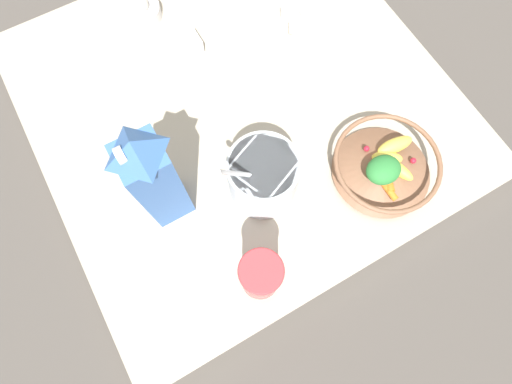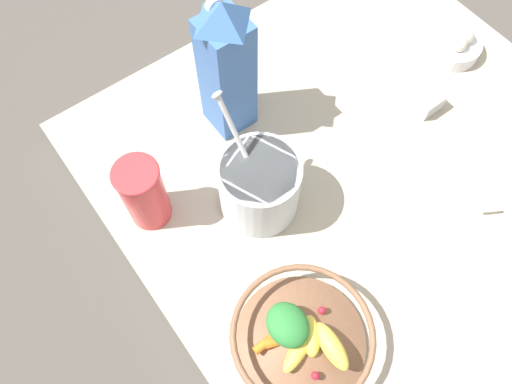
# 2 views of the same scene
# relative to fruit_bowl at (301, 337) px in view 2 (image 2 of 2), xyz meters

# --- Properties ---
(ground_plane) EXTENTS (6.00, 6.00, 0.00)m
(ground_plane) POSITION_rel_fruit_bowl_xyz_m (-0.30, -0.17, -0.09)
(ground_plane) COLOR #4C4742
(countertop) EXTENTS (0.90, 0.90, 0.05)m
(countertop) POSITION_rel_fruit_bowl_xyz_m (-0.30, -0.17, -0.06)
(countertop) COLOR #B2A893
(countertop) RESTS_ON ground_plane
(fruit_bowl) EXTENTS (0.22, 0.22, 0.09)m
(fruit_bowl) POSITION_rel_fruit_bowl_xyz_m (0.00, 0.00, 0.00)
(fruit_bowl) COLOR brown
(fruit_bowl) RESTS_ON countertop
(milk_carton) EXTENTS (0.08, 0.08, 0.29)m
(milk_carton) POSITION_rel_fruit_bowl_xyz_m (-0.16, -0.41, 0.11)
(milk_carton) COLOR #3D6BB2
(milk_carton) RESTS_ON countertop
(yogurt_tub) EXTENTS (0.14, 0.17, 0.23)m
(yogurt_tub) POSITION_rel_fruit_bowl_xyz_m (-0.09, -0.23, 0.03)
(yogurt_tub) COLOR silver
(yogurt_tub) RESTS_ON countertop
(drinking_cup) EXTENTS (0.08, 0.08, 0.15)m
(drinking_cup) POSITION_rel_fruit_bowl_xyz_m (0.07, -0.33, 0.04)
(drinking_cup) COLOR #DB383D
(drinking_cup) RESTS_ON countertop
(spice_jar) EXTENTS (0.05, 0.05, 0.04)m
(spice_jar) POSITION_rel_fruit_bowl_xyz_m (-0.48, -0.21, -0.02)
(spice_jar) COLOR silver
(spice_jar) RESTS_ON countertop
(garlic_bowl) EXTENTS (0.11, 0.11, 0.06)m
(garlic_bowl) POSITION_rel_fruit_bowl_xyz_m (-0.63, -0.27, -0.02)
(garlic_bowl) COLOR white
(garlic_bowl) RESTS_ON countertop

